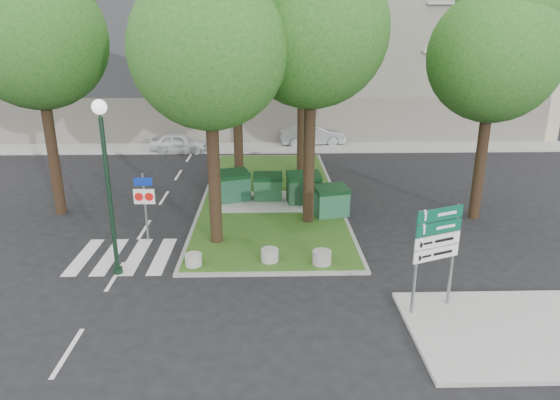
{
  "coord_description": "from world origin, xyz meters",
  "views": [
    {
      "loc": [
        0.36,
        -14.4,
        7.31
      ],
      "look_at": [
        0.79,
        1.53,
        2.0
      ],
      "focal_mm": 32.0,
      "sensor_mm": 36.0,
      "label": 1
    }
  ],
  "objects_px": {
    "dumpster_a": "(232,186)",
    "directional_sign": "(436,243)",
    "traffic_sign_pole": "(145,198)",
    "dumpster_d": "(331,201)",
    "car_silver": "(312,135)",
    "car_white": "(180,143)",
    "tree_median_near_right": "(314,14)",
    "tree_street_left": "(37,25)",
    "bollard_mid": "(270,255)",
    "dumpster_b": "(268,187)",
    "tree_median_near_left": "(211,34)",
    "street_lamp": "(106,169)",
    "bollard_left": "(193,260)",
    "tree_median_mid": "(238,42)",
    "bollard_right": "(322,257)",
    "tree_median_far": "(305,13)",
    "litter_bin": "(300,180)",
    "tree_street_right": "(498,43)",
    "dumpster_c": "(304,188)"
  },
  "relations": [
    {
      "from": "dumpster_d",
      "to": "car_silver",
      "type": "height_order",
      "value": "car_silver"
    },
    {
      "from": "tree_median_near_left",
      "to": "dumpster_b",
      "type": "xyz_separation_m",
      "value": [
        1.79,
        4.77,
        -6.61
      ]
    },
    {
      "from": "bollard_right",
      "to": "dumpster_b",
      "type": "bearing_deg",
      "value": 104.4
    },
    {
      "from": "dumpster_b",
      "to": "tree_median_near_left",
      "type": "bearing_deg",
      "value": -110.97
    },
    {
      "from": "tree_median_near_right",
      "to": "tree_street_left",
      "type": "xyz_separation_m",
      "value": [
        -10.5,
        1.5,
        -0.33
      ]
    },
    {
      "from": "dumpster_d",
      "to": "tree_street_right",
      "type": "bearing_deg",
      "value": -15.23
    },
    {
      "from": "tree_median_near_right",
      "to": "bollard_left",
      "type": "bearing_deg",
      "value": -135.73
    },
    {
      "from": "tree_street_left",
      "to": "tree_median_far",
      "type": "bearing_deg",
      "value": 29.28
    },
    {
      "from": "dumpster_a",
      "to": "bollard_left",
      "type": "distance_m",
      "value": 6.81
    },
    {
      "from": "dumpster_d",
      "to": "dumpster_a",
      "type": "bearing_deg",
      "value": 139.32
    },
    {
      "from": "bollard_mid",
      "to": "directional_sign",
      "type": "relative_size",
      "value": 0.2
    },
    {
      "from": "bollard_mid",
      "to": "traffic_sign_pole",
      "type": "relative_size",
      "value": 0.23
    },
    {
      "from": "tree_street_left",
      "to": "bollard_mid",
      "type": "xyz_separation_m",
      "value": [
        8.83,
        -5.3,
        -7.32
      ]
    },
    {
      "from": "bollard_right",
      "to": "car_white",
      "type": "bearing_deg",
      "value": 113.59
    },
    {
      "from": "litter_bin",
      "to": "tree_street_left",
      "type": "bearing_deg",
      "value": -163.48
    },
    {
      "from": "tree_median_near_right",
      "to": "dumpster_d",
      "type": "bearing_deg",
      "value": 33.01
    },
    {
      "from": "tree_median_near_right",
      "to": "directional_sign",
      "type": "xyz_separation_m",
      "value": [
        2.74,
        -6.92,
        -5.92
      ]
    },
    {
      "from": "tree_median_near_left",
      "to": "dumpster_b",
      "type": "bearing_deg",
      "value": 69.39
    },
    {
      "from": "directional_sign",
      "to": "bollard_left",
      "type": "bearing_deg",
      "value": 135.12
    },
    {
      "from": "tree_median_near_right",
      "to": "dumpster_b",
      "type": "distance_m",
      "value": 7.98
    },
    {
      "from": "tree_median_mid",
      "to": "bollard_right",
      "type": "xyz_separation_m",
      "value": [
        3.05,
        -8.56,
        -6.64
      ]
    },
    {
      "from": "dumpster_b",
      "to": "car_white",
      "type": "distance_m",
      "value": 11.65
    },
    {
      "from": "dumpster_c",
      "to": "bollard_left",
      "type": "bearing_deg",
      "value": -128.17
    },
    {
      "from": "tree_median_near_left",
      "to": "tree_median_mid",
      "type": "distance_m",
      "value": 6.53
    },
    {
      "from": "tree_median_mid",
      "to": "tree_street_right",
      "type": "bearing_deg",
      "value": -21.8
    },
    {
      "from": "tree_median_mid",
      "to": "bollard_mid",
      "type": "bearing_deg",
      "value": -80.87
    },
    {
      "from": "dumpster_b",
      "to": "street_lamp",
      "type": "distance_m",
      "value": 9.05
    },
    {
      "from": "dumpster_a",
      "to": "directional_sign",
      "type": "relative_size",
      "value": 0.6
    },
    {
      "from": "litter_bin",
      "to": "tree_median_mid",
      "type": "bearing_deg",
      "value": -178.34
    },
    {
      "from": "tree_street_right",
      "to": "dumpster_a",
      "type": "relative_size",
      "value": 5.74
    },
    {
      "from": "tree_median_far",
      "to": "street_lamp",
      "type": "relative_size",
      "value": 2.15
    },
    {
      "from": "dumpster_d",
      "to": "car_white",
      "type": "relative_size",
      "value": 0.43
    },
    {
      "from": "traffic_sign_pole",
      "to": "litter_bin",
      "type": "bearing_deg",
      "value": 46.91
    },
    {
      "from": "dumpster_a",
      "to": "bollard_right",
      "type": "xyz_separation_m",
      "value": [
        3.35,
        -6.74,
        -0.44
      ]
    },
    {
      "from": "dumpster_b",
      "to": "bollard_right",
      "type": "relative_size",
      "value": 2.11
    },
    {
      "from": "tree_median_near_right",
      "to": "tree_street_right",
      "type": "height_order",
      "value": "tree_median_near_right"
    },
    {
      "from": "street_lamp",
      "to": "car_silver",
      "type": "bearing_deg",
      "value": 67.56
    },
    {
      "from": "tree_street_left",
      "to": "street_lamp",
      "type": "xyz_separation_m",
      "value": [
        3.95,
        -5.85,
        -4.17
      ]
    },
    {
      "from": "car_silver",
      "to": "dumpster_d",
      "type": "bearing_deg",
      "value": 171.89
    },
    {
      "from": "dumpster_d",
      "to": "bollard_right",
      "type": "xyz_separation_m",
      "value": [
        -0.86,
        -4.65,
        -0.39
      ]
    },
    {
      "from": "litter_bin",
      "to": "directional_sign",
      "type": "distance_m",
      "value": 11.95
    },
    {
      "from": "directional_sign",
      "to": "dumpster_d",
      "type": "bearing_deg",
      "value": 81.29
    },
    {
      "from": "dumpster_d",
      "to": "bollard_mid",
      "type": "xyz_separation_m",
      "value": [
        -2.58,
        -4.39,
        -0.41
      ]
    },
    {
      "from": "traffic_sign_pole",
      "to": "directional_sign",
      "type": "relative_size",
      "value": 0.88
    },
    {
      "from": "dumpster_b",
      "to": "tree_median_mid",
      "type": "bearing_deg",
      "value": 126.47
    },
    {
      "from": "tree_median_near_left",
      "to": "bollard_left",
      "type": "distance_m",
      "value": 7.33
    },
    {
      "from": "tree_median_near_left",
      "to": "tree_street_right",
      "type": "bearing_deg",
      "value": 13.39
    },
    {
      "from": "street_lamp",
      "to": "bollard_left",
      "type": "bearing_deg",
      "value": 6.92
    },
    {
      "from": "dumpster_d",
      "to": "litter_bin",
      "type": "bearing_deg",
      "value": 89.87
    },
    {
      "from": "tree_median_near_right",
      "to": "street_lamp",
      "type": "distance_m",
      "value": 9.06
    }
  ]
}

